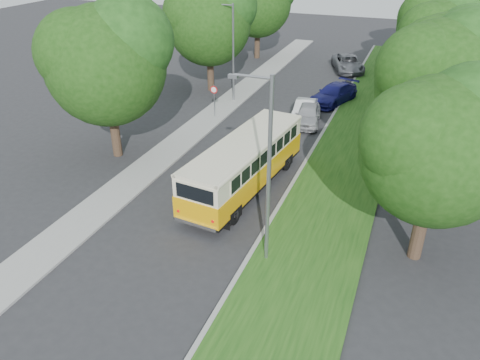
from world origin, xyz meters
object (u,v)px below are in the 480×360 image
at_px(car_silver, 308,115).
at_px(car_blue, 334,94).
at_px(vintage_bus, 245,165).
at_px(lamppost_far, 232,50).
at_px(car_white, 304,110).
at_px(car_grey, 348,63).
at_px(lamppost_near, 267,168).

distance_m(car_silver, car_blue, 5.22).
bearing_deg(vintage_bus, lamppost_far, 121.46).
xyz_separation_m(car_white, car_grey, (0.82, 13.83, 0.12)).
xyz_separation_m(lamppost_far, car_silver, (6.88, -2.70, -3.41)).
distance_m(lamppost_far, car_silver, 8.14).
distance_m(vintage_bus, car_silver, 10.52).
distance_m(vintage_bus, car_white, 11.58).
bearing_deg(car_white, lamppost_far, 161.36).
bearing_deg(lamppost_far, lamppost_near, -64.29).
bearing_deg(car_silver, car_blue, 72.39).
relative_size(lamppost_near, car_grey, 1.46).
bearing_deg(car_blue, vintage_bus, -77.22).
height_order(lamppost_near, car_blue, lamppost_near).
height_order(car_silver, car_grey, car_grey).
bearing_deg(car_white, car_grey, 82.24).
distance_m(lamppost_near, car_grey, 30.97).
bearing_deg(car_silver, vintage_bus, -103.23).
bearing_deg(car_silver, car_white, 107.16).
bearing_deg(car_grey, lamppost_far, -140.20).
xyz_separation_m(car_silver, car_grey, (0.30, 14.91, 0.05)).
relative_size(vintage_bus, car_blue, 1.91).
xyz_separation_m(car_silver, car_white, (-0.52, 1.09, -0.06)).
distance_m(vintage_bus, car_grey, 25.41).
bearing_deg(lamppost_near, lamppost_far, 115.71).
height_order(lamppost_far, car_grey, lamppost_far).
height_order(vintage_bus, car_blue, vintage_bus).
bearing_deg(lamppost_far, car_white, -14.27).
height_order(lamppost_near, car_grey, lamppost_near).
distance_m(lamppost_far, car_white, 7.42).
distance_m(car_silver, car_grey, 14.91).
bearing_deg(car_white, vintage_bus, -96.02).
xyz_separation_m(lamppost_near, car_grey, (-1.73, 30.71, -3.61)).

